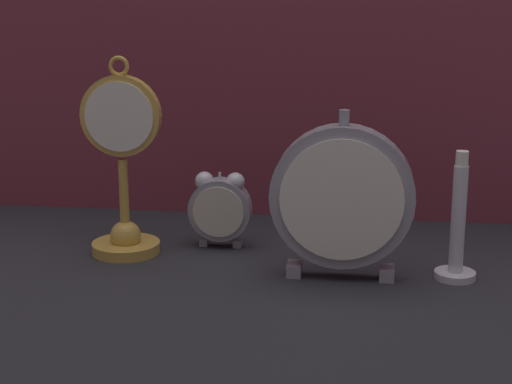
{
  "coord_description": "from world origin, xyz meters",
  "views": [
    {
      "loc": [
        0.16,
        -1.08,
        0.41
      ],
      "look_at": [
        0.0,
        0.08,
        0.1
      ],
      "focal_mm": 60.0,
      "sensor_mm": 36.0,
      "label": 1
    }
  ],
  "objects_px": {
    "brass_candlestick": "(457,235)",
    "alarm_clock_twin_bell": "(220,206)",
    "mantel_clock_silver": "(342,198)",
    "pocket_watch_on_stand": "(123,177)"
  },
  "relations": [
    {
      "from": "mantel_clock_silver",
      "to": "brass_candlestick",
      "type": "height_order",
      "value": "mantel_clock_silver"
    },
    {
      "from": "pocket_watch_on_stand",
      "to": "mantel_clock_silver",
      "type": "bearing_deg",
      "value": -11.28
    },
    {
      "from": "mantel_clock_silver",
      "to": "brass_candlestick",
      "type": "xyz_separation_m",
      "value": [
        0.16,
        0.02,
        -0.05
      ]
    },
    {
      "from": "alarm_clock_twin_bell",
      "to": "brass_candlestick",
      "type": "xyz_separation_m",
      "value": [
        0.34,
        -0.09,
        -0.0
      ]
    },
    {
      "from": "mantel_clock_silver",
      "to": "brass_candlestick",
      "type": "distance_m",
      "value": 0.16
    },
    {
      "from": "pocket_watch_on_stand",
      "to": "mantel_clock_silver",
      "type": "distance_m",
      "value": 0.33
    },
    {
      "from": "pocket_watch_on_stand",
      "to": "mantel_clock_silver",
      "type": "xyz_separation_m",
      "value": [
        0.32,
        -0.06,
        -0.0
      ]
    },
    {
      "from": "brass_candlestick",
      "to": "pocket_watch_on_stand",
      "type": "bearing_deg",
      "value": 174.57
    },
    {
      "from": "brass_candlestick",
      "to": "mantel_clock_silver",
      "type": "bearing_deg",
      "value": -173.14
    },
    {
      "from": "brass_candlestick",
      "to": "alarm_clock_twin_bell",
      "type": "bearing_deg",
      "value": 164.91
    }
  ]
}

